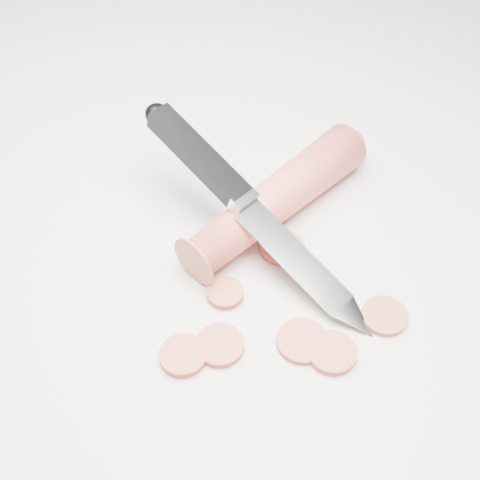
# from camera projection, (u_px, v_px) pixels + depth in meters

# --- Properties ---
(ground) EXTENTS (2.40, 2.40, 0.00)m
(ground) POSITION_uv_depth(u_px,v_px,m) (286.00, 255.00, 0.57)
(ground) COLOR silver
(ground) RESTS_ON ground
(carrot) EXTENTS (0.13, 0.19, 0.04)m
(carrot) POSITION_uv_depth(u_px,v_px,m) (277.00, 199.00, 0.58)
(carrot) COLOR #E24D41
(carrot) RESTS_ON ground
(carrot_slice_0) EXTENTS (0.04, 0.04, 0.01)m
(carrot_slice_0) POSITION_uv_depth(u_px,v_px,m) (220.00, 345.00, 0.50)
(carrot_slice_0) COLOR #C15537
(carrot_slice_0) RESTS_ON ground
(carrot_slice_1) EXTENTS (0.04, 0.04, 0.01)m
(carrot_slice_1) POSITION_uv_depth(u_px,v_px,m) (183.00, 355.00, 0.50)
(carrot_slice_1) COLOR #C15537
(carrot_slice_1) RESTS_ON ground
(carrot_slice_2) EXTENTS (0.04, 0.04, 0.01)m
(carrot_slice_2) POSITION_uv_depth(u_px,v_px,m) (302.00, 341.00, 0.51)
(carrot_slice_2) COLOR #C15537
(carrot_slice_2) RESTS_ON ground
(carrot_slice_3) EXTENTS (0.04, 0.04, 0.01)m
(carrot_slice_3) POSITION_uv_depth(u_px,v_px,m) (332.00, 353.00, 0.50)
(carrot_slice_3) COLOR #C15537
(carrot_slice_3) RESTS_ON ground
(carrot_slice_4) EXTENTS (0.04, 0.04, 0.01)m
(carrot_slice_4) POSITION_uv_depth(u_px,v_px,m) (384.00, 316.00, 0.52)
(carrot_slice_4) COLOR #C15537
(carrot_slice_4) RESTS_ON ground
(carrot_slice_5) EXTENTS (0.04, 0.04, 0.01)m
(carrot_slice_5) POSITION_uv_depth(u_px,v_px,m) (282.00, 247.00, 0.57)
(carrot_slice_5) COLOR #C15537
(carrot_slice_5) RESTS_ON ground
(carrot_slice_6) EXTENTS (0.03, 0.03, 0.01)m
(carrot_slice_6) POSITION_uv_depth(u_px,v_px,m) (225.00, 293.00, 0.54)
(carrot_slice_6) COLOR #C15537
(carrot_slice_6) RESTS_ON ground
(kitchen_knife) EXTENTS (0.24, 0.15, 0.09)m
(kitchen_knife) POSITION_uv_depth(u_px,v_px,m) (256.00, 211.00, 0.54)
(kitchen_knife) COLOR silver
(kitchen_knife) RESTS_ON ground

